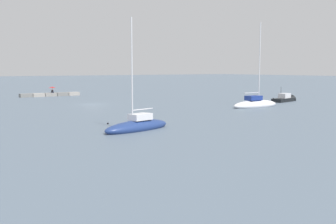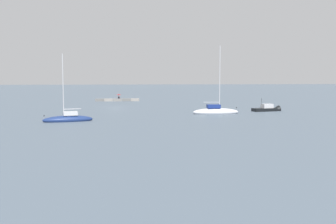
% 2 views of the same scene
% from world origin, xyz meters
% --- Properties ---
extents(ground_plane, '(500.00, 500.00, 0.00)m').
position_xyz_m(ground_plane, '(0.00, 0.00, 0.00)').
color(ground_plane, slate).
extents(seawall_pier, '(11.80, 1.59, 0.69)m').
position_xyz_m(seawall_pier, '(0.00, -21.60, 0.35)').
color(seawall_pier, gray).
rests_on(seawall_pier, ground_plane).
extents(person_seated_dark_left, '(0.43, 0.63, 0.73)m').
position_xyz_m(person_seated_dark_left, '(-0.43, -21.53, 0.95)').
color(person_seated_dark_left, '#1E2333').
rests_on(person_seated_dark_left, seawall_pier).
extents(umbrella_open_red, '(1.35, 1.35, 1.29)m').
position_xyz_m(umbrella_open_red, '(-0.43, -21.56, 1.81)').
color(umbrella_open_red, black).
rests_on(umbrella_open_red, seawall_pier).
extents(sailboat_navy_mid, '(7.59, 3.77, 10.31)m').
position_xyz_m(sailboat_navy_mid, '(6.70, 26.07, 0.36)').
color(sailboat_navy_mid, navy).
rests_on(sailboat_navy_mid, ground_plane).
extents(sailboat_white_far, '(8.30, 2.45, 12.50)m').
position_xyz_m(sailboat_white_far, '(-17.90, 16.83, 0.42)').
color(sailboat_white_far, silver).
rests_on(sailboat_white_far, ground_plane).
extents(motorboat_black_mid, '(5.85, 2.95, 3.14)m').
position_xyz_m(motorboat_black_mid, '(-29.31, 12.74, 0.33)').
color(motorboat_black_mid, black).
rests_on(motorboat_black_mid, ground_plane).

